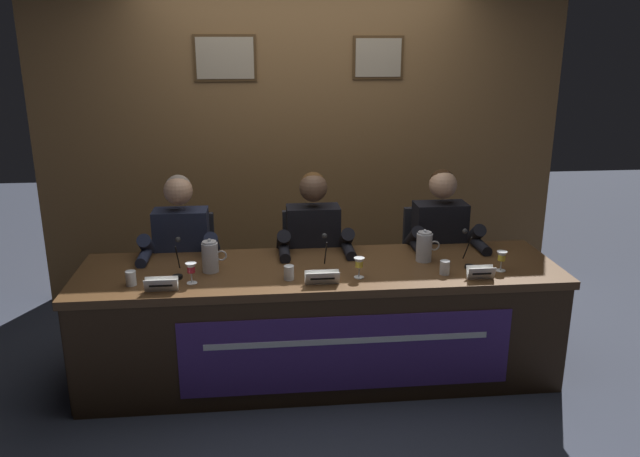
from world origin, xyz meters
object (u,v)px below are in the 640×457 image
object	(u,v)px
microphone_right	(468,255)
juice_glass_center	(359,264)
water_cup_right	(445,268)
panelist_center	(314,249)
juice_glass_left	(191,269)
panelist_right	(442,245)
water_cup_left	(131,279)
panelist_left	(181,253)
nameplate_left	(161,285)
water_pitcher_right_side	(424,247)
nameplate_right	(481,273)
chair_right	(432,272)
chair_center	(312,276)
water_pitcher_left_side	(210,257)
nameplate_center	(322,278)
chair_left	(187,281)
conference_table	(322,309)
water_cup_center	(289,273)
juice_glass_right	(502,257)
microphone_center	(326,260)
microphone_left	(178,264)

from	to	relation	value
microphone_right	juice_glass_center	bearing A→B (deg)	-169.64
water_cup_right	panelist_center	bearing A→B (deg)	141.58
juice_glass_left	panelist_right	world-z (taller)	panelist_right
water_cup_left	panelist_left	bearing A→B (deg)	69.10
nameplate_left	juice_glass_left	xyz separation A→B (m)	(0.16, 0.10, 0.05)
water_cup_right	water_pitcher_right_side	distance (m)	0.26
nameplate_right	microphone_right	bearing A→B (deg)	91.20
chair_right	water_pitcher_right_side	size ratio (longest dim) A/B	4.30
chair_center	water_pitcher_left_side	distance (m)	0.97
water_pitcher_left_side	nameplate_center	bearing A→B (deg)	-22.74
nameplate_center	juice_glass_center	bearing A→B (deg)	19.76
nameplate_center	chair_left	bearing A→B (deg)	135.33
nameplate_left	juice_glass_left	bearing A→B (deg)	33.49
panelist_right	water_pitcher_left_side	xyz separation A→B (m)	(-1.55, -0.39, 0.11)
nameplate_left	water_cup_right	bearing A→B (deg)	3.42
conference_table	nameplate_center	world-z (taller)	nameplate_center
panelist_left	nameplate_center	xyz separation A→B (m)	(0.87, -0.66, 0.05)
nameplate_left	nameplate_right	world-z (taller)	same
water_cup_center	chair_center	bearing A→B (deg)	75.33
juice_glass_left	nameplate_center	world-z (taller)	juice_glass_left
water_cup_left	microphone_right	bearing A→B (deg)	3.25
chair_center	juice_glass_right	world-z (taller)	chair_center
juice_glass_center	juice_glass_right	world-z (taller)	same
panelist_center	water_cup_right	size ratio (longest dim) A/B	14.47
chair_left	microphone_center	distance (m)	1.19
nameplate_center	juice_glass_center	world-z (taller)	juice_glass_center
water_cup_center	chair_right	bearing A→B (deg)	35.24
juice_glass_left	chair_right	xyz separation A→B (m)	(1.65, 0.77, -0.37)
panelist_center	water_pitcher_left_side	bearing A→B (deg)	-149.57
microphone_center	water_pitcher_right_side	xyz separation A→B (m)	(0.64, 0.12, 0.02)
panelist_right	microphone_center	bearing A→B (deg)	-151.87
water_cup_left	chair_center	world-z (taller)	chair_center
panelist_right	water_pitcher_right_side	world-z (taller)	panelist_right
nameplate_right	water_cup_right	distance (m)	0.21
chair_center	microphone_right	bearing A→B (deg)	-35.57
conference_table	chair_center	bearing A→B (deg)	90.27
chair_left	nameplate_right	world-z (taller)	chair_left
panelist_left	juice_glass_center	size ratio (longest dim) A/B	9.92
microphone_left	chair_right	bearing A→B (deg)	20.34
conference_table	water_cup_left	bearing A→B (deg)	-176.12
water_cup_left	microphone_right	xyz separation A→B (m)	(2.02, 0.11, 0.04)
microphone_center	water_pitcher_left_side	bearing A→B (deg)	174.37
nameplate_center	water_cup_center	distance (m)	0.21
nameplate_right	juice_glass_right	bearing A→B (deg)	35.46
water_cup_right	juice_glass_center	bearing A→B (deg)	-179.72
nameplate_center	panelist_center	bearing A→B (deg)	88.68
panelist_left	juice_glass_right	xyz separation A→B (m)	(1.98, -0.56, 0.10)
panelist_left	chair_right	size ratio (longest dim) A/B	1.36
microphone_center	chair_right	size ratio (longest dim) A/B	0.24
panelist_center	juice_glass_left	bearing A→B (deg)	-143.06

